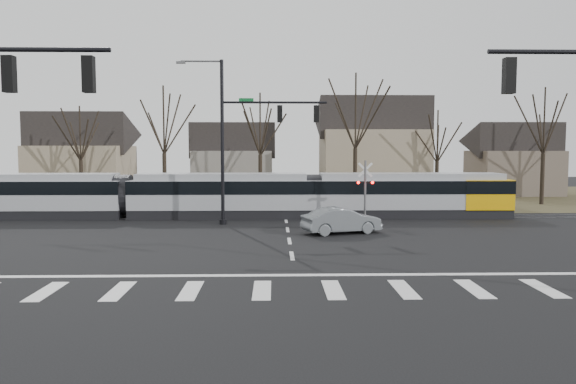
{
  "coord_description": "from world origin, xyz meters",
  "views": [
    {
      "loc": [
        -0.79,
        -22.57,
        4.77
      ],
      "look_at": [
        0.0,
        9.0,
        2.3
      ],
      "focal_mm": 35.0,
      "sensor_mm": 36.0,
      "label": 1
    }
  ],
  "objects": [
    {
      "name": "house_b",
      "position": [
        -5.0,
        36.0,
        3.97
      ],
      "size": [
        8.64,
        7.56,
        7.65
      ],
      "color": "slate",
      "rests_on": "ground"
    },
    {
      "name": "house_d",
      "position": [
        24.0,
        35.0,
        3.97
      ],
      "size": [
        8.64,
        7.56,
        7.65
      ],
      "color": "brown",
      "rests_on": "ground"
    },
    {
      "name": "stop_line",
      "position": [
        0.0,
        -1.8,
        0.01
      ],
      "size": [
        28.0,
        0.35,
        0.01
      ],
      "primitive_type": "cube",
      "color": "silver",
      "rests_on": "ground"
    },
    {
      "name": "tree_row",
      "position": [
        2.0,
        26.0,
        5.0
      ],
      "size": [
        59.2,
        7.2,
        10.0
      ],
      "color": "black",
      "rests_on": "ground"
    },
    {
      "name": "crosswalk",
      "position": [
        0.0,
        -4.0,
        0.01
      ],
      "size": [
        27.0,
        2.6,
        0.01
      ],
      "color": "silver",
      "rests_on": "ground"
    },
    {
      "name": "sedan",
      "position": [
        2.99,
        8.53,
        0.73
      ],
      "size": [
        4.25,
        5.37,
        1.46
      ],
      "primitive_type": "imported",
      "rotation": [
        0.0,
        0.0,
        1.9
      ],
      "color": "slate",
      "rests_on": "ground"
    },
    {
      "name": "ground",
      "position": [
        0.0,
        0.0,
        0.0
      ],
      "size": [
        140.0,
        140.0,
        0.0
      ],
      "primitive_type": "plane",
      "color": "black"
    },
    {
      "name": "signal_pole_far",
      "position": [
        -2.41,
        12.5,
        5.7
      ],
      "size": [
        9.28,
        0.44,
        10.2
      ],
      "color": "black",
      "rests_on": "ground"
    },
    {
      "name": "rail_crossing_signal",
      "position": [
        5.0,
        12.79,
        1.89
      ],
      "size": [
        1.08,
        0.36,
        4.0
      ],
      "color": "#59595B",
      "rests_on": "ground"
    },
    {
      "name": "tram",
      "position": [
        -4.53,
        16.0,
        1.66
      ],
      "size": [
        40.07,
        2.98,
        3.04
      ],
      "color": "gray",
      "rests_on": "ground"
    },
    {
      "name": "grass_verge",
      "position": [
        0.0,
        32.0,
        0.01
      ],
      "size": [
        140.0,
        28.0,
        0.01
      ],
      "primitive_type": "cube",
      "color": "#38331E",
      "rests_on": "ground"
    },
    {
      "name": "lane_dashes",
      "position": [
        0.0,
        16.0,
        0.01
      ],
      "size": [
        0.18,
        30.0,
        0.01
      ],
      "color": "silver",
      "rests_on": "ground"
    },
    {
      "name": "house_a",
      "position": [
        -20.0,
        34.0,
        4.46
      ],
      "size": [
        9.72,
        8.64,
        8.6
      ],
      "color": "gray",
      "rests_on": "ground"
    },
    {
      "name": "rail_pair",
      "position": [
        0.0,
        15.8,
        0.03
      ],
      "size": [
        90.0,
        1.52,
        0.06
      ],
      "color": "#59595E",
      "rests_on": "ground"
    },
    {
      "name": "house_c",
      "position": [
        9.0,
        33.0,
        5.23
      ],
      "size": [
        10.8,
        8.64,
        10.1
      ],
      "color": "gray",
      "rests_on": "ground"
    }
  ]
}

